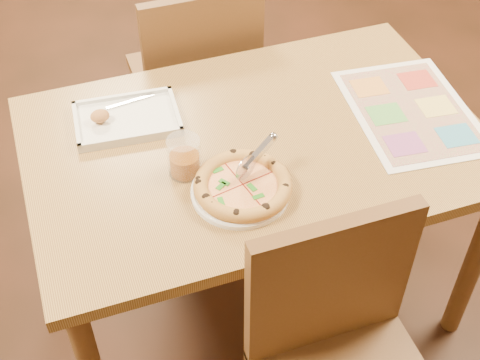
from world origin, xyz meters
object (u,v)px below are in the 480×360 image
object	(u,v)px
plate	(240,192)
menu	(411,111)
chair_near	(342,342)
appetizer_tray	(125,120)
pizza_cutter	(255,157)
chair_far	(198,67)
glass_tumbler	(184,159)
dining_table	(255,160)
pizza	(243,185)

from	to	relation	value
plate	menu	xyz separation A→B (m)	(0.59, 0.15, -0.00)
chair_near	appetizer_tray	world-z (taller)	chair_near
pizza_cutter	plate	bearing A→B (deg)	-174.06
chair_far	pizza_cutter	world-z (taller)	chair_far
plate	glass_tumbler	distance (m)	0.17
chair_far	appetizer_tray	xyz separation A→B (m)	(-0.34, -0.41, 0.16)
dining_table	menu	distance (m)	0.49
dining_table	pizza_cutter	xyz separation A→B (m)	(-0.06, -0.15, 0.17)
chair_far	pizza_cutter	size ratio (longest dim) A/B	3.53
chair_far	dining_table	bearing A→B (deg)	90.00
chair_far	pizza_cutter	bearing A→B (deg)	85.42
dining_table	appetizer_tray	size ratio (longest dim) A/B	4.12
chair_far	appetizer_tray	size ratio (longest dim) A/B	1.49
pizza	appetizer_tray	xyz separation A→B (m)	(-0.23, 0.38, -0.02)
chair_near	appetizer_tray	bearing A→B (deg)	112.90
chair_near	menu	distance (m)	0.76
glass_tumbler	menu	xyz separation A→B (m)	(0.71, 0.03, -0.05)
chair_far	pizza	distance (m)	0.82
plate	appetizer_tray	bearing A→B (deg)	119.86
dining_table	appetizer_tray	bearing A→B (deg)	150.09
appetizer_tray	menu	size ratio (longest dim) A/B	0.66
dining_table	menu	xyz separation A→B (m)	(0.48, -0.04, 0.09)
chair_far	appetizer_tray	bearing A→B (deg)	50.58
appetizer_tray	glass_tumbler	xyz separation A→B (m)	(0.11, -0.26, 0.04)
plate	appetizer_tray	world-z (taller)	appetizer_tray
dining_table	pizza_cutter	distance (m)	0.23
pizza	appetizer_tray	bearing A→B (deg)	120.82
pizza	menu	bearing A→B (deg)	14.56
menu	appetizer_tray	bearing A→B (deg)	164.17
pizza	menu	distance (m)	0.61
chair_far	menu	world-z (taller)	chair_far
chair_far	pizza	world-z (taller)	chair_far
chair_near	glass_tumbler	size ratio (longest dim) A/B	4.19
chair_far	plate	world-z (taller)	chair_far
pizza	pizza_cutter	world-z (taller)	pizza_cutter
chair_far	glass_tumbler	xyz separation A→B (m)	(-0.23, -0.67, 0.20)
chair_near	pizza_cutter	distance (m)	0.51
glass_tumbler	chair_far	bearing A→B (deg)	71.14
appetizer_tray	chair_near	bearing A→B (deg)	-67.10
chair_near	plate	bearing A→B (deg)	105.67
plate	menu	world-z (taller)	plate
plate	glass_tumbler	xyz separation A→B (m)	(-0.11, 0.13, 0.04)
appetizer_tray	pizza	bearing A→B (deg)	-59.18
chair_near	plate	size ratio (longest dim) A/B	1.82
chair_near	pizza	world-z (taller)	chair_near
dining_table	pizza	world-z (taller)	pizza
dining_table	plate	bearing A→B (deg)	-121.11
dining_table	chair_far	world-z (taller)	chair_far
menu	glass_tumbler	bearing A→B (deg)	-177.79
plate	glass_tumbler	bearing A→B (deg)	131.81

